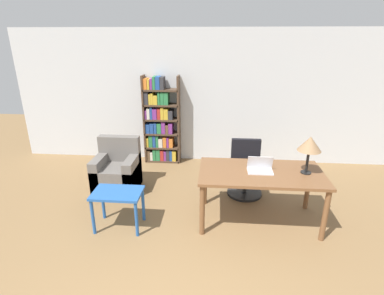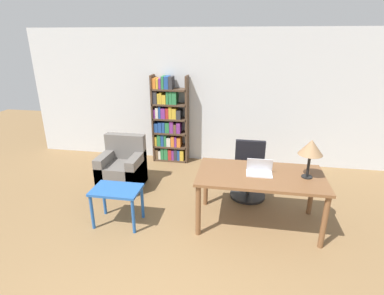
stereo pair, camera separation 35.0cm
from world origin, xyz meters
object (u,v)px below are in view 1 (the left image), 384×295
object	(u,v)px
desk	(261,178)
side_table_blue	(118,198)
office_chair	(245,171)
armchair	(117,172)
bookshelf	(160,123)
laptop	(260,168)
table_lamp	(310,144)

from	to	relation	value
desk	side_table_blue	distance (m)	1.99
office_chair	armchair	xyz separation A→B (m)	(-2.20, -0.05, -0.08)
office_chair	bookshelf	size ratio (longest dim) A/B	0.50
desk	laptop	distance (m)	0.14
laptop	table_lamp	distance (m)	0.72
laptop	side_table_blue	xyz separation A→B (m)	(-1.93, -0.33, -0.37)
side_table_blue	bookshelf	distance (m)	2.46
desk	bookshelf	size ratio (longest dim) A/B	0.94
side_table_blue	armchair	bearing A→B (deg)	108.85
desk	office_chair	xyz separation A→B (m)	(-0.13, 0.83, -0.29)
desk	armchair	xyz separation A→B (m)	(-2.33, 0.78, -0.38)
desk	armchair	bearing A→B (deg)	161.49
desk	bookshelf	world-z (taller)	bookshelf
side_table_blue	armchair	distance (m)	1.18
table_lamp	side_table_blue	xyz separation A→B (m)	(-2.55, -0.33, -0.73)
side_table_blue	armchair	world-z (taller)	armchair
office_chair	laptop	bearing A→B (deg)	-82.58
laptop	bookshelf	bearing A→B (deg)	130.48
laptop	table_lamp	size ratio (longest dim) A/B	0.66
laptop	bookshelf	size ratio (longest dim) A/B	0.19
office_chair	table_lamp	bearing A→B (deg)	-48.57
table_lamp	armchair	xyz separation A→B (m)	(-2.93, 0.77, -0.88)
office_chair	side_table_blue	bearing A→B (deg)	-147.66
table_lamp	armchair	distance (m)	3.16
side_table_blue	bookshelf	xyz separation A→B (m)	(0.15, 2.42, 0.38)
table_lamp	armchair	bearing A→B (deg)	165.24
side_table_blue	bookshelf	size ratio (longest dim) A/B	0.37
office_chair	bookshelf	world-z (taller)	bookshelf
laptop	table_lamp	world-z (taller)	table_lamp
desk	laptop	xyz separation A→B (m)	(-0.02, 0.01, 0.14)
bookshelf	table_lamp	bearing A→B (deg)	-41.02
office_chair	armchair	world-z (taller)	office_chair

